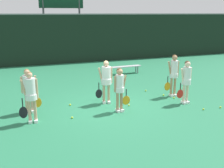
# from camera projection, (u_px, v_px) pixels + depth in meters

# --- Properties ---
(ground_plane) EXTENTS (140.00, 140.00, 0.00)m
(ground_plane) POSITION_uv_depth(u_px,v_px,m) (113.00, 107.00, 10.09)
(ground_plane) COLOR #26724C
(fence_windscreen) EXTENTS (60.00, 0.08, 3.46)m
(fence_windscreen) POSITION_uv_depth(u_px,v_px,m) (66.00, 39.00, 18.35)
(fence_windscreen) COLOR black
(fence_windscreen) RESTS_ON ground_plane
(scoreboard) EXTENTS (3.20, 0.15, 5.40)m
(scoreboard) POSITION_uv_depth(u_px,v_px,m) (61.00, 4.00, 18.99)
(scoreboard) COLOR #515156
(scoreboard) RESTS_ON ground_plane
(bench_courtside) EXTENTS (2.19, 0.43, 0.46)m
(bench_courtside) POSITION_uv_depth(u_px,v_px,m) (123.00, 67.00, 15.47)
(bench_courtside) COLOR #B2B2B7
(bench_courtside) RESTS_ON ground_plane
(player_0) EXTENTS (0.65, 0.38, 1.71)m
(player_0) POSITION_uv_depth(u_px,v_px,m) (31.00, 93.00, 8.44)
(player_0) COLOR tan
(player_0) RESTS_ON ground_plane
(player_1) EXTENTS (0.63, 0.33, 1.63)m
(player_1) POSITION_uv_depth(u_px,v_px,m) (120.00, 86.00, 9.40)
(player_1) COLOR tan
(player_1) RESTS_ON ground_plane
(player_2) EXTENTS (0.64, 0.36, 1.72)m
(player_2) POSITION_uv_depth(u_px,v_px,m) (186.00, 78.00, 10.26)
(player_2) COLOR beige
(player_2) RESTS_ON ground_plane
(player_3) EXTENTS (0.67, 0.40, 1.61)m
(player_3) POSITION_uv_depth(u_px,v_px,m) (28.00, 87.00, 9.31)
(player_3) COLOR tan
(player_3) RESTS_ON ground_plane
(player_4) EXTENTS (0.68, 0.41, 1.72)m
(player_4) POSITION_uv_depth(u_px,v_px,m) (106.00, 78.00, 10.29)
(player_4) COLOR tan
(player_4) RESTS_ON ground_plane
(player_5) EXTENTS (0.64, 0.35, 1.81)m
(player_5) POSITION_uv_depth(u_px,v_px,m) (174.00, 72.00, 11.16)
(player_5) COLOR tan
(player_5) RESTS_ON ground_plane
(tennis_ball_0) EXTENTS (0.07, 0.07, 0.07)m
(tennis_ball_0) POSITION_uv_depth(u_px,v_px,m) (164.00, 95.00, 11.45)
(tennis_ball_0) COLOR #CCE033
(tennis_ball_0) RESTS_ON ground_plane
(tennis_ball_1) EXTENTS (0.07, 0.07, 0.07)m
(tennis_ball_1) POSITION_uv_depth(u_px,v_px,m) (180.00, 88.00, 12.48)
(tennis_ball_1) COLOR #CCE033
(tennis_ball_1) RESTS_ON ground_plane
(tennis_ball_3) EXTENTS (0.07, 0.07, 0.07)m
(tennis_ball_3) POSITION_uv_depth(u_px,v_px,m) (220.00, 107.00, 9.97)
(tennis_ball_3) COLOR #CCE033
(tennis_ball_3) RESTS_ON ground_plane
(tennis_ball_4) EXTENTS (0.07, 0.07, 0.07)m
(tennis_ball_4) POSITION_uv_depth(u_px,v_px,m) (146.00, 91.00, 12.10)
(tennis_ball_4) COLOR #CCE033
(tennis_ball_4) RESTS_ON ground_plane
(tennis_ball_5) EXTENTS (0.07, 0.07, 0.07)m
(tennis_ball_5) POSITION_uv_depth(u_px,v_px,m) (70.00, 105.00, 10.23)
(tennis_ball_5) COLOR #CCE033
(tennis_ball_5) RESTS_ON ground_plane
(tennis_ball_6) EXTENTS (0.07, 0.07, 0.07)m
(tennis_ball_6) POSITION_uv_depth(u_px,v_px,m) (174.00, 98.00, 11.07)
(tennis_ball_6) COLOR #CCE033
(tennis_ball_6) RESTS_ON ground_plane
(tennis_ball_7) EXTENTS (0.06, 0.06, 0.06)m
(tennis_ball_7) POSITION_uv_depth(u_px,v_px,m) (129.00, 105.00, 10.19)
(tennis_ball_7) COLOR #CCE033
(tennis_ball_7) RESTS_ON ground_plane
(tennis_ball_8) EXTENTS (0.07, 0.07, 0.07)m
(tennis_ball_8) POSITION_uv_depth(u_px,v_px,m) (187.00, 98.00, 11.06)
(tennis_ball_8) COLOR #CCE033
(tennis_ball_8) RESTS_ON ground_plane
(tennis_ball_9) EXTENTS (0.07, 0.07, 0.07)m
(tennis_ball_9) POSITION_uv_depth(u_px,v_px,m) (203.00, 109.00, 9.77)
(tennis_ball_9) COLOR #CCE033
(tennis_ball_9) RESTS_ON ground_plane
(tennis_ball_10) EXTENTS (0.07, 0.07, 0.07)m
(tennis_ball_10) POSITION_uv_depth(u_px,v_px,m) (121.00, 105.00, 10.21)
(tennis_ball_10) COLOR #CCE033
(tennis_ball_10) RESTS_ON ground_plane
(tennis_ball_11) EXTENTS (0.07, 0.07, 0.07)m
(tennis_ball_11) POSITION_uv_depth(u_px,v_px,m) (72.00, 118.00, 8.98)
(tennis_ball_11) COLOR #CCE033
(tennis_ball_11) RESTS_ON ground_plane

